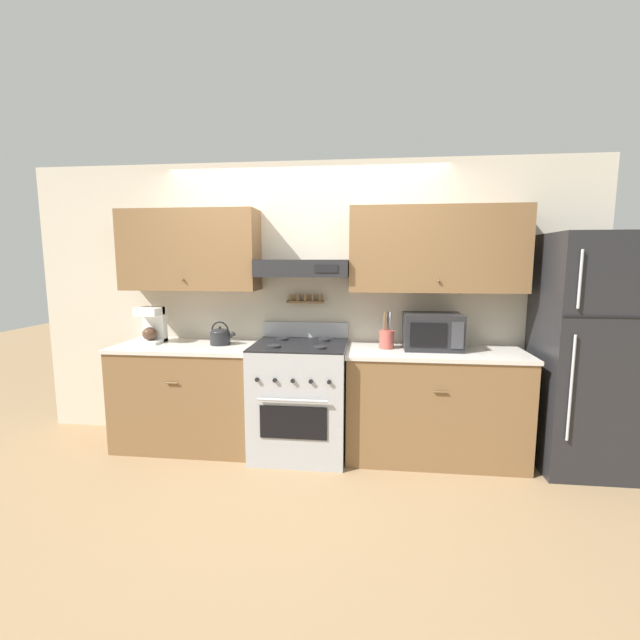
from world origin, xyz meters
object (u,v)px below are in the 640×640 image
at_px(microwave, 432,331).
at_px(utensil_crock, 387,339).
at_px(stove_range, 300,398).
at_px(refrigerator, 591,353).
at_px(coffee_maker, 152,325).
at_px(tea_kettle, 220,336).

xyz_separation_m(microwave, utensil_crock, (-0.38, -0.02, -0.07)).
distance_m(stove_range, utensil_crock, 0.91).
xyz_separation_m(stove_range, microwave, (1.12, 0.10, 0.59)).
height_order(refrigerator, coffee_maker, refrigerator).
bearing_deg(stove_range, tea_kettle, 173.35).
relative_size(microwave, utensil_crock, 1.54).
bearing_deg(tea_kettle, refrigerator, -1.49).
distance_m(microwave, utensil_crock, 0.39).
bearing_deg(stove_range, microwave, 5.28).
relative_size(tea_kettle, microwave, 0.48).
bearing_deg(utensil_crock, refrigerator, -2.84).
xyz_separation_m(tea_kettle, microwave, (1.85, 0.02, 0.07)).
relative_size(refrigerator, microwave, 3.93).
bearing_deg(coffee_maker, refrigerator, -1.70).
bearing_deg(refrigerator, microwave, 175.45).
xyz_separation_m(refrigerator, utensil_crock, (-1.61, 0.08, 0.07)).
relative_size(tea_kettle, utensil_crock, 0.74).
height_order(stove_range, utensil_crock, utensil_crock).
xyz_separation_m(coffee_maker, utensil_crock, (2.12, -0.03, -0.08)).
height_order(stove_range, refrigerator, refrigerator).
bearing_deg(utensil_crock, stove_range, -173.38).
bearing_deg(tea_kettle, utensil_crock, 0.00).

